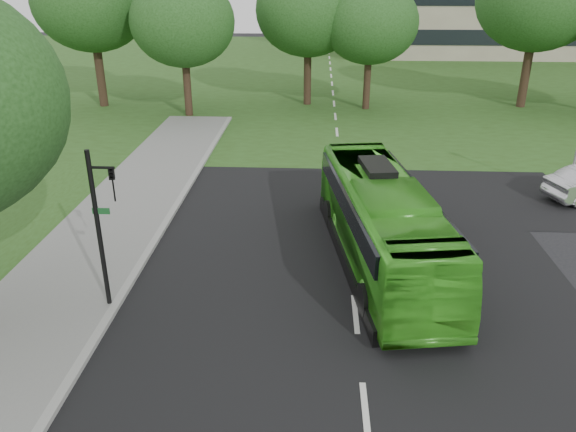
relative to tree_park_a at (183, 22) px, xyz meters
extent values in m
plane|color=black|center=(10.06, -25.88, -6.11)|extent=(160.00, 160.00, 0.00)
cube|color=black|center=(10.06, -5.88, -6.10)|extent=(14.00, 120.00, 0.01)
cube|color=black|center=(10.06, -11.88, -6.10)|extent=(80.00, 12.00, 0.01)
cube|color=silver|center=(10.06, -10.88, -6.09)|extent=(0.15, 90.00, 0.01)
cube|color=#2C4D19|center=(10.06, 19.12, -6.10)|extent=(120.00, 60.00, 0.01)
cylinder|color=black|center=(0.00, 0.00, -4.40)|extent=(0.51, 0.51, 3.41)
ellipsoid|color=#1D4416|center=(0.00, 0.00, 0.01)|extent=(6.78, 6.78, 5.76)
cylinder|color=black|center=(8.04, 3.92, -4.30)|extent=(0.54, 0.54, 3.61)
ellipsoid|color=#1D4416|center=(8.04, 3.92, 0.48)|extent=(7.43, 7.43, 6.32)
cylinder|color=black|center=(12.30, 2.64, -4.46)|extent=(0.50, 0.50, 3.30)
ellipsoid|color=#1D4416|center=(12.30, 2.64, -0.20)|extent=(6.55, 6.55, 5.57)
cylinder|color=black|center=(23.66, 3.87, -4.06)|extent=(0.62, 0.62, 4.10)
cylinder|color=black|center=(-6.89, 2.56, -4.09)|extent=(0.61, 0.61, 4.03)
ellipsoid|color=#1D4416|center=(-6.89, 2.56, 1.08)|extent=(7.91, 7.91, 6.72)
imported|color=green|center=(11.06, -20.56, -4.63)|extent=(4.03, 10.91, 2.97)
cylinder|color=black|center=(2.76, -23.88, -3.67)|extent=(0.14, 0.14, 4.87)
cylinder|color=black|center=(3.10, -23.88, -1.72)|extent=(0.68, 0.08, 0.08)
imported|color=black|center=(3.35, -23.88, -2.21)|extent=(0.19, 0.22, 0.97)
cube|color=#195926|center=(2.91, -23.88, -2.99)|extent=(0.49, 0.04, 0.18)
cylinder|color=gray|center=(20.06, -13.88, -4.33)|extent=(0.11, 0.11, 3.56)
camera|label=1|loc=(8.82, -37.79, 3.12)|focal=35.00mm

